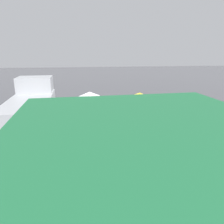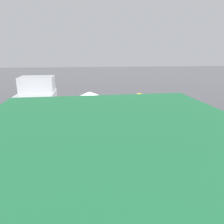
{
  "view_description": "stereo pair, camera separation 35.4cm",
  "coord_description": "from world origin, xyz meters",
  "px_view_note": "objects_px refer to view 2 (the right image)",
  "views": [
    {
      "loc": [
        1.34,
        10.55,
        3.98
      ],
      "look_at": [
        -0.12,
        0.63,
        1.05
      ],
      "focal_mm": 33.52,
      "sensor_mm": 36.0,
      "label": 1
    },
    {
      "loc": [
        0.99,
        10.59,
        3.98
      ],
      "look_at": [
        -0.12,
        0.63,
        1.05
      ],
      "focal_mm": 33.52,
      "sensor_mm": 36.0,
      "label": 2
    }
  ],
  "objects_px": {
    "cargo_van_parked_right": "(33,108)",
    "pedestrian_pink_side": "(140,104)",
    "hand_dolly_boxes": "(100,114)",
    "pedestrian_black_side": "(89,102)",
    "shopping_cart_vendor": "(121,117)"
  },
  "relations": [
    {
      "from": "cargo_van_parked_right",
      "to": "pedestrian_pink_side",
      "type": "distance_m",
      "value": 5.4
    },
    {
      "from": "hand_dolly_boxes",
      "to": "pedestrian_pink_side",
      "type": "xyz_separation_m",
      "value": [
        -1.85,
        0.94,
        0.74
      ]
    },
    {
      "from": "pedestrian_pink_side",
      "to": "pedestrian_black_side",
      "type": "xyz_separation_m",
      "value": [
        2.4,
        -0.56,
        0.0
      ]
    },
    {
      "from": "shopping_cart_vendor",
      "to": "pedestrian_black_side",
      "type": "height_order",
      "value": "pedestrian_black_side"
    },
    {
      "from": "pedestrian_pink_side",
      "to": "shopping_cart_vendor",
      "type": "bearing_deg",
      "value": -59.61
    },
    {
      "from": "cargo_van_parked_right",
      "to": "shopping_cart_vendor",
      "type": "relative_size",
      "value": 5.18
    },
    {
      "from": "shopping_cart_vendor",
      "to": "hand_dolly_boxes",
      "type": "bearing_deg",
      "value": 12.97
    },
    {
      "from": "cargo_van_parked_right",
      "to": "hand_dolly_boxes",
      "type": "distance_m",
      "value": 3.41
    },
    {
      "from": "cargo_van_parked_right",
      "to": "shopping_cart_vendor",
      "type": "height_order",
      "value": "cargo_van_parked_right"
    },
    {
      "from": "cargo_van_parked_right",
      "to": "hand_dolly_boxes",
      "type": "bearing_deg",
      "value": 174.83
    },
    {
      "from": "pedestrian_pink_side",
      "to": "pedestrian_black_side",
      "type": "distance_m",
      "value": 2.46
    },
    {
      "from": "hand_dolly_boxes",
      "to": "pedestrian_pink_side",
      "type": "bearing_deg",
      "value": 153.01
    },
    {
      "from": "hand_dolly_boxes",
      "to": "pedestrian_black_side",
      "type": "height_order",
      "value": "pedestrian_black_side"
    },
    {
      "from": "cargo_van_parked_right",
      "to": "pedestrian_pink_side",
      "type": "xyz_separation_m",
      "value": [
        -5.24,
        1.25,
        0.41
      ]
    },
    {
      "from": "cargo_van_parked_right",
      "to": "pedestrian_black_side",
      "type": "xyz_separation_m",
      "value": [
        -2.84,
        0.69,
        0.41
      ]
    }
  ]
}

